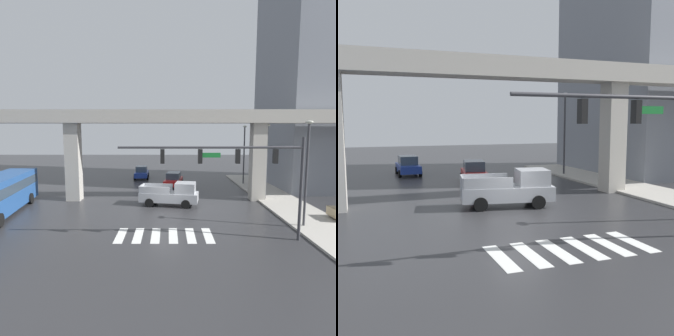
# 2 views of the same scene
# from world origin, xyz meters

# --- Properties ---
(ground_plane) EXTENTS (120.00, 120.00, 0.00)m
(ground_plane) POSITION_xyz_m (0.00, 0.00, 0.00)
(ground_plane) COLOR #2D2D30
(crosswalk_stripes) EXTENTS (6.05, 2.80, 0.01)m
(crosswalk_stripes) POSITION_xyz_m (-0.00, -5.19, 0.01)
(crosswalk_stripes) COLOR silver
(crosswalk_stripes) RESTS_ON ground
(elevated_overpass) EXTENTS (55.49, 2.01, 8.49)m
(elevated_overpass) POSITION_xyz_m (0.00, 4.65, 7.23)
(elevated_overpass) COLOR #ADA89E
(elevated_overpass) RESTS_ON ground
(sidewalk_east) EXTENTS (4.00, 36.00, 0.15)m
(sidewalk_east) POSITION_xyz_m (10.70, 2.00, 0.07)
(sidewalk_east) COLOR #ADA89E
(sidewalk_east) RESTS_ON ground
(pickup_truck) EXTENTS (5.35, 2.74, 2.08)m
(pickup_truck) POSITION_xyz_m (0.62, 2.50, 0.99)
(pickup_truck) COLOR #A8AAAF
(pickup_truck) RESTS_ON ground
(sedan_blue) EXTENTS (2.04, 4.34, 1.72)m
(sedan_blue) POSITION_xyz_m (-3.46, 17.82, 0.85)
(sedan_blue) COLOR #1E3899
(sedan_blue) RESTS_ON ground
(sedan_red) EXTENTS (2.48, 4.53, 1.72)m
(sedan_red) POSITION_xyz_m (0.88, 11.49, 0.85)
(sedan_red) COLOR red
(sedan_red) RESTS_ON ground
(street_lamp_mid_block) EXTENTS (0.44, 0.70, 7.24)m
(street_lamp_mid_block) POSITION_xyz_m (9.50, 4.58, 4.56)
(street_lamp_mid_block) COLOR #38383D
(street_lamp_mid_block) RESTS_ON ground
(street_lamp_far_north) EXTENTS (0.44, 0.70, 7.24)m
(street_lamp_far_north) POSITION_xyz_m (9.50, 12.86, 4.56)
(street_lamp_far_north) COLOR #38383D
(street_lamp_far_north) RESTS_ON ground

